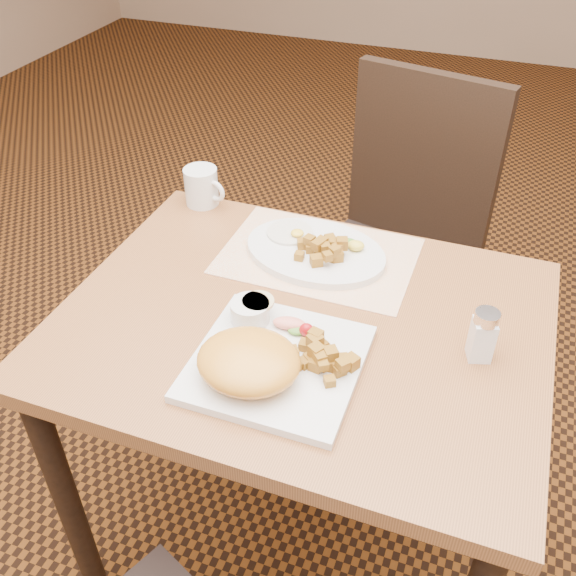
# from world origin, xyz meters

# --- Properties ---
(ground) EXTENTS (8.00, 8.00, 0.00)m
(ground) POSITION_xyz_m (0.00, 0.00, 0.00)
(ground) COLOR black
(ground) RESTS_ON ground
(table) EXTENTS (0.90, 0.70, 0.75)m
(table) POSITION_xyz_m (0.00, 0.00, 0.64)
(table) COLOR #9B5C2F
(table) RESTS_ON ground
(chair_far) EXTENTS (0.51, 0.51, 0.97)m
(chair_far) POSITION_xyz_m (0.06, 0.66, 0.54)
(chair_far) COLOR black
(chair_far) RESTS_ON ground
(placemat) EXTENTS (0.40, 0.28, 0.00)m
(placemat) POSITION_xyz_m (-0.03, 0.20, 0.75)
(placemat) COLOR white
(placemat) RESTS_ON table
(plate_square) EXTENTS (0.28, 0.28, 0.02)m
(plate_square) POSITION_xyz_m (0.00, -0.13, 0.76)
(plate_square) COLOR silver
(plate_square) RESTS_ON table
(plate_oval) EXTENTS (0.33, 0.27, 0.02)m
(plate_oval) POSITION_xyz_m (-0.04, 0.20, 0.76)
(plate_oval) COLOR silver
(plate_oval) RESTS_ON placemat
(hollandaise_mound) EXTENTS (0.18, 0.16, 0.06)m
(hollandaise_mound) POSITION_xyz_m (-0.03, -0.18, 0.80)
(hollandaise_mound) COLOR gold
(hollandaise_mound) RESTS_ON plate_square
(ramekin) EXTENTS (0.08, 0.08, 0.04)m
(ramekin) POSITION_xyz_m (-0.08, -0.05, 0.79)
(ramekin) COLOR silver
(ramekin) RESTS_ON plate_square
(garnish_sq) EXTENTS (0.08, 0.05, 0.03)m
(garnish_sq) POSITION_xyz_m (0.01, -0.05, 0.78)
(garnish_sq) COLOR #387223
(garnish_sq) RESTS_ON plate_square
(fried_egg) EXTENTS (0.10, 0.10, 0.02)m
(fried_egg) POSITION_xyz_m (-0.11, 0.24, 0.77)
(fried_egg) COLOR white
(fried_egg) RESTS_ON plate_oval
(garnish_ov) EXTENTS (0.06, 0.05, 0.02)m
(garnish_ov) POSITION_xyz_m (0.03, 0.23, 0.78)
(garnish_ov) COLOR #387223
(garnish_ov) RESTS_ON plate_oval
(salt_shaker) EXTENTS (0.05, 0.05, 0.10)m
(salt_shaker) POSITION_xyz_m (0.32, 0.01, 0.80)
(salt_shaker) COLOR white
(salt_shaker) RESTS_ON table
(coffee_mug) EXTENTS (0.11, 0.08, 0.09)m
(coffee_mug) POSITION_xyz_m (-0.36, 0.32, 0.79)
(coffee_mug) COLOR silver
(coffee_mug) RESTS_ON table
(home_fries_sq) EXTENTS (0.12, 0.10, 0.04)m
(home_fries_sq) POSITION_xyz_m (0.08, -0.12, 0.78)
(home_fries_sq) COLOR #A76F1A
(home_fries_sq) RESTS_ON plate_square
(home_fries_ov) EXTENTS (0.11, 0.12, 0.04)m
(home_fries_ov) POSITION_xyz_m (-0.02, 0.18, 0.79)
(home_fries_ov) COLOR #A76F1A
(home_fries_ov) RESTS_ON plate_oval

